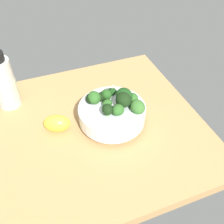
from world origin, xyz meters
The scene contains 4 objects.
ground_plane centered at (0.00, 0.00, -1.55)cm, with size 56.21×56.21×3.11cm, color tan.
bowl_of_broccoli centered at (-0.69, -3.94, 4.30)cm, with size 18.04×18.04×10.87cm.
lemon_wedge centered at (1.98, 11.01, 2.33)cm, with size 7.08×4.46×4.66cm, color yellow.
bottle_tall centered at (17.46, 22.03, 7.51)cm, with size 6.75×6.75×17.26cm.
Camera 1 is at (-48.18, 14.52, 52.32)cm, focal length 41.77 mm.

